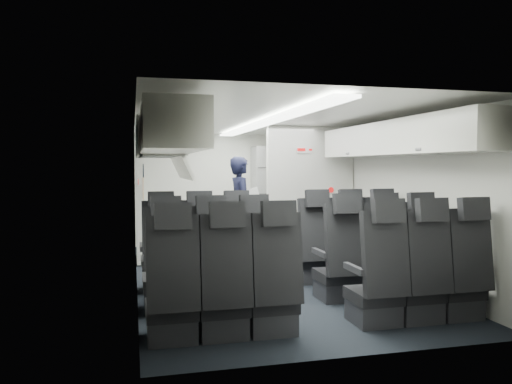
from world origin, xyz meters
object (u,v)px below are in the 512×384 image
carry_on_bag (159,145)px  flight_attendant (241,208)px  galley_unit (275,196)px  seat_row_front (274,254)px  seat_row_mid (296,268)px  seat_row_rear (327,287)px  boarding_door (139,202)px

carry_on_bag → flight_attendant: bearing=37.9°
galley_unit → seat_row_front: bearing=-106.3°
flight_attendant → carry_on_bag: (-1.39, -1.68, 0.95)m
seat_row_mid → seat_row_rear: (0.00, -0.90, 0.00)m
seat_row_rear → galley_unit: galley_unit is taller
galley_unit → carry_on_bag: size_ratio=5.21×
boarding_door → carry_on_bag: bearing=-83.3°
seat_row_front → flight_attendant: (-0.03, 1.88, 0.44)m
seat_row_mid → flight_attendant: size_ratio=1.98×
seat_row_rear → boarding_door: (-1.64, 3.89, 0.55)m
galley_unit → boarding_door: (-2.59, -1.17, 0.00)m
seat_row_rear → galley_unit: (0.95, 5.05, 0.55)m
seat_row_front → flight_attendant: 1.93m
seat_row_mid → boarding_door: size_ratio=1.79×
flight_attendant → seat_row_front: bearing=177.9°
seat_row_front → galley_unit: bearing=73.7°
seat_row_front → boarding_door: size_ratio=1.79×
galley_unit → seat_row_mid: bearing=-102.9°
seat_row_front → carry_on_bag: 1.99m
galley_unit → boarding_door: bearing=-155.7°
seat_row_mid → galley_unit: size_ratio=1.75×
seat_row_mid → galley_unit: 4.30m
seat_row_front → seat_row_rear: bearing=-90.0°
galley_unit → flight_attendant: galley_unit is taller
boarding_door → carry_on_bag: carry_on_bag is taller
seat_row_mid → seat_row_rear: same height
boarding_door → seat_row_rear: bearing=-67.1°
galley_unit → flight_attendant: bearing=-125.3°
carry_on_bag → galley_unit: bearing=39.8°
seat_row_rear → boarding_door: bearing=112.9°
boarding_door → seat_row_front: bearing=-51.8°
seat_row_front → carry_on_bag: (-1.42, 0.19, 1.39)m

